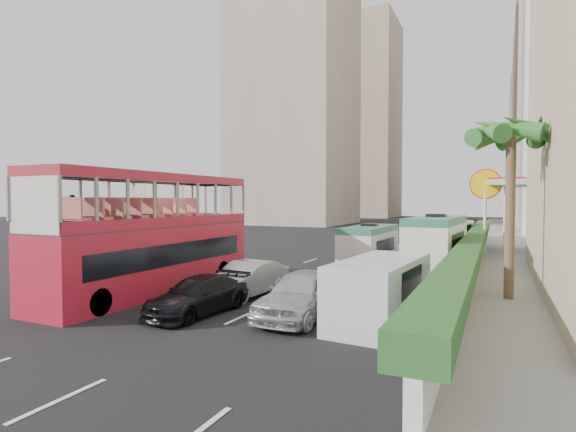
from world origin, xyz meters
The scene contains 19 objects.
ground_plane centered at (0.00, 0.00, 0.00)m, with size 200.00×200.00×0.00m, color black.
double_decker_bus centered at (-6.00, 0.00, 2.53)m, with size 2.50×11.00×5.06m, color red.
car_silver_lane_a centered at (-1.86, 0.80, 0.00)m, with size 1.53×4.38×1.44m, color silver.
car_silver_lane_b centered at (1.49, -1.26, 0.00)m, with size 1.90×4.72×1.61m, color silver.
car_black centered at (-2.01, -2.30, 0.00)m, with size 1.77×4.35×1.26m, color black.
van_asset centered at (1.01, 12.62, 0.00)m, with size 2.35×5.10×1.42m, color silver.
minibus_near centered at (0.96, 9.42, 1.25)m, with size 1.89×5.66×2.51m, color silver.
minibus_far centered at (4.37, 10.61, 1.51)m, with size 2.28×6.83×3.03m, color silver.
panel_van_near centered at (3.98, -0.75, 1.02)m, with size 2.04×5.10×2.04m, color silver.
panel_van_far centered at (4.18, 24.29, 1.10)m, with size 2.19×5.48×2.19m, color silver.
sidewalk centered at (9.00, 25.00, 0.09)m, with size 6.00×120.00×0.18m, color #99968C.
kerb_wall centered at (6.20, 14.00, 0.68)m, with size 0.30×44.00×1.00m, color silver.
hedge centered at (6.20, 14.00, 1.53)m, with size 1.10×44.00×0.70m, color #2D6626.
palm_tree centered at (7.80, 4.00, 3.38)m, with size 0.36×0.36×6.40m, color brown.
shell_station centered at (10.00, 23.00, 2.75)m, with size 6.50×8.00×5.50m, color silver.
tower_far_a centered at (17.00, 82.00, 22.00)m, with size 14.00×14.00×44.00m, color tan.
tower_far_b centered at (17.00, 104.00, 20.00)m, with size 14.00×14.00×40.00m, color #B3A18D.
tower_left_a centered at (-24.00, 55.00, 26.00)m, with size 18.00×18.00×52.00m, color #B3A18D.
tower_left_b centered at (-22.00, 90.00, 23.00)m, with size 16.00×16.00×46.00m, color tan.
Camera 1 is at (7.33, -14.99, 3.93)m, focal length 28.00 mm.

